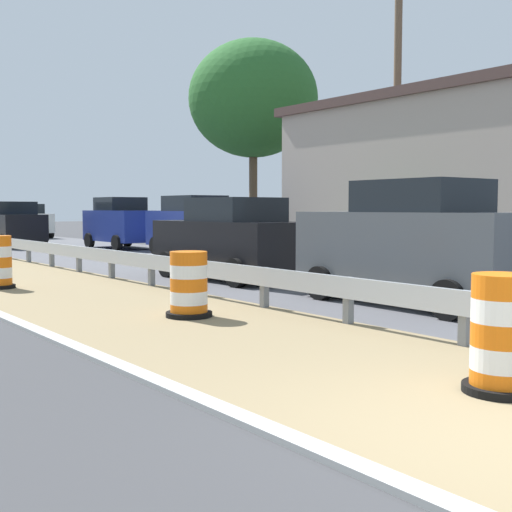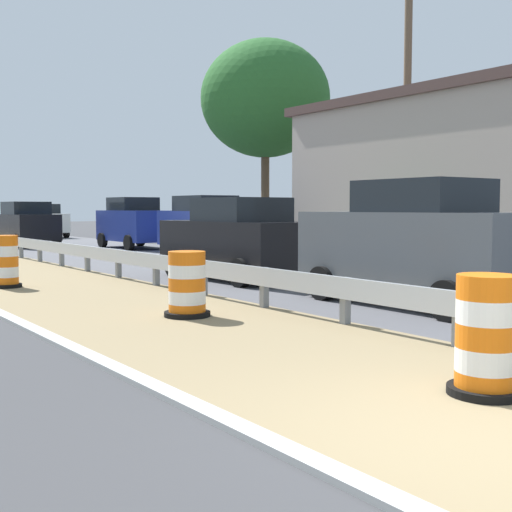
{
  "view_description": "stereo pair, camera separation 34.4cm",
  "coord_description": "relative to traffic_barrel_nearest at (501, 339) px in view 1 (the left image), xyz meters",
  "views": [
    {
      "loc": [
        -4.41,
        -2.57,
        1.73
      ],
      "look_at": [
        2.59,
        6.52,
        0.89
      ],
      "focal_mm": 46.33,
      "sensor_mm": 36.0,
      "label": 1
    },
    {
      "loc": [
        -4.13,
        -2.77,
        1.73
      ],
      "look_at": [
        2.59,
        6.52,
        0.89
      ],
      "focal_mm": 46.33,
      "sensor_mm": 36.0,
      "label": 2
    }
  ],
  "objects": [
    {
      "name": "traffic_barrel_close",
      "position": [
        -0.01,
        5.48,
        -0.04
      ],
      "size": [
        0.74,
        0.74,
        1.04
      ],
      "color": "orange",
      "rests_on": "ground"
    },
    {
      "name": "car_mid_far_lane",
      "position": [
        7.19,
        22.5,
        0.58
      ],
      "size": [
        2.07,
        4.05,
        2.18
      ],
      "rotation": [
        0.0,
        0.0,
        -1.56
      ],
      "color": "navy",
      "rests_on": "ground"
    },
    {
      "name": "car_trailing_far_lane",
      "position": [
        3.73,
        26.45,
        0.5
      ],
      "size": [
        2.17,
        4.17,
        2.01
      ],
      "rotation": [
        0.0,
        0.0,
        1.61
      ],
      "color": "black",
      "rests_on": "ground"
    },
    {
      "name": "bush_roadside",
      "position": [
        9.68,
        9.14,
        0.1
      ],
      "size": [
        3.49,
        3.49,
        1.22
      ],
      "primitive_type": "ellipsoid",
      "color": "#286028",
      "rests_on": "ground"
    },
    {
      "name": "traffic_barrel_nearest",
      "position": [
        0.0,
        0.0,
        0.0
      ],
      "size": [
        0.7,
        0.7,
        1.12
      ],
      "color": "orange",
      "rests_on": "ground"
    },
    {
      "name": "car_distant_a",
      "position": [
        7.52,
        17.05,
        0.58
      ],
      "size": [
        2.03,
        4.68,
        2.18
      ],
      "rotation": [
        0.0,
        0.0,
        -1.58
      ],
      "color": "navy",
      "rests_on": "ground"
    },
    {
      "name": "roadside_shop_near",
      "position": [
        13.25,
        7.97,
        2.12
      ],
      "size": [
        7.63,
        13.94,
        5.24
      ],
      "color": "#AD9E8E",
      "rests_on": "ground"
    },
    {
      "name": "utility_pole_near",
      "position": [
        10.75,
        10.45,
        4.31
      ],
      "size": [
        0.24,
        1.8,
        9.32
      ],
      "color": "brown",
      "rests_on": "ground"
    },
    {
      "name": "car_distant_b",
      "position": [
        3.76,
        9.56,
        0.48
      ],
      "size": [
        2.23,
        4.26,
        1.97
      ],
      "rotation": [
        0.0,
        0.0,
        1.61
      ],
      "color": "black",
      "rests_on": "ground"
    },
    {
      "name": "curb_near_edge",
      "position": [
        -2.4,
        -0.84,
        -0.5
      ],
      "size": [
        0.2,
        120.0,
        0.11
      ],
      "primitive_type": "cube",
      "color": "#ADADA8",
      "rests_on": "ground"
    },
    {
      "name": "tree_roadside",
      "position": [
        12.02,
        19.54,
        5.91
      ],
      "size": [
        5.58,
        5.58,
        8.95
      ],
      "color": "brown",
      "rests_on": "ground"
    },
    {
      "name": "traffic_barrel_mid",
      "position": [
        -1.26,
        11.13,
        0.01
      ],
      "size": [
        0.63,
        0.63,
        1.14
      ],
      "color": "orange",
      "rests_on": "ground"
    },
    {
      "name": "car_lead_far_lane",
      "position": [
        3.84,
        4.15,
        0.6
      ],
      "size": [
        1.97,
        4.39,
        2.22
      ],
      "rotation": [
        0.0,
        0.0,
        1.56
      ],
      "color": "#4C5156",
      "rests_on": "ground"
    },
    {
      "name": "car_trailing_near_lane",
      "position": [
        7.41,
        35.44,
        0.48
      ],
      "size": [
        2.11,
        4.61,
        1.97
      ],
      "rotation": [
        0.0,
        0.0,
        -1.59
      ],
      "color": "silver",
      "rests_on": "ground"
    }
  ]
}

